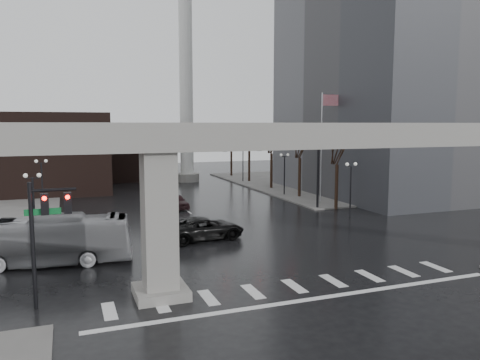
{
  "coord_description": "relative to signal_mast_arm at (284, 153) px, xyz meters",
  "views": [
    {
      "loc": [
        -11.23,
        -22.62,
        8.63
      ],
      "look_at": [
        0.87,
        9.62,
        4.5
      ],
      "focal_mm": 35.0,
      "sensor_mm": 36.0,
      "label": 1
    }
  ],
  "objects": [
    {
      "name": "ground",
      "position": [
        -8.99,
        -18.8,
        -5.83
      ],
      "size": [
        160.0,
        160.0,
        0.0
      ],
      "primitive_type": "plane",
      "color": "black",
      "rests_on": "ground"
    },
    {
      "name": "lamp_left_2",
      "position": [
        -22.49,
        23.2,
        -2.36
      ],
      "size": [
        1.22,
        0.32,
        5.11
      ],
      "color": "black",
      "rests_on": "ground"
    },
    {
      "name": "lamp_left_1",
      "position": [
        -22.49,
        9.2,
        -2.36
      ],
      "size": [
        1.22,
        0.32,
        5.11
      ],
      "color": "black",
      "rests_on": "ground"
    },
    {
      "name": "far_car",
      "position": [
        -9.8,
        5.26,
        -5.07
      ],
      "size": [
        2.38,
        4.64,
        1.51
      ],
      "primitive_type": "imported",
      "rotation": [
        0.0,
        0.0,
        0.14
      ],
      "color": "black",
      "rests_on": "ground"
    },
    {
      "name": "smokestack",
      "position": [
        -2.99,
        27.2,
        7.52
      ],
      "size": [
        3.6,
        3.6,
        30.0
      ],
      "color": "white",
      "rests_on": "ground"
    },
    {
      "name": "elevated_guideway",
      "position": [
        -7.73,
        -18.8,
        1.05
      ],
      "size": [
        48.0,
        2.6,
        8.7
      ],
      "color": "gray",
      "rests_on": "ground"
    },
    {
      "name": "pickup_truck",
      "position": [
        -10.68,
        -8.31,
        -4.98
      ],
      "size": [
        6.44,
        3.59,
        1.7
      ],
      "primitive_type": "imported",
      "rotation": [
        0.0,
        0.0,
        1.7
      ],
      "color": "black",
      "rests_on": "ground"
    },
    {
      "name": "signal_left_pole",
      "position": [
        -21.24,
        -18.3,
        -1.76
      ],
      "size": [
        2.3,
        0.3,
        6.0
      ],
      "color": "black",
      "rests_on": "ground"
    },
    {
      "name": "lamp_left_0",
      "position": [
        -22.49,
        -4.8,
        -2.36
      ],
      "size": [
        1.22,
        0.32,
        5.11
      ],
      "color": "black",
      "rests_on": "ground"
    },
    {
      "name": "lamp_right_2",
      "position": [
        4.51,
        23.2,
        -2.36
      ],
      "size": [
        1.22,
        0.32,
        5.11
      ],
      "color": "black",
      "rests_on": "ground"
    },
    {
      "name": "tree_right_2",
      "position": [
        5.54,
        15.22,
        -2.91
      ],
      "size": [
        1.1,
        1.63,
        7.85
      ],
      "color": "black",
      "rests_on": "ground"
    },
    {
      "name": "tree_right_3",
      "position": [
        5.54,
        23.22,
        -2.85
      ],
      "size": [
        1.11,
        1.66,
        8.02
      ],
      "color": "black",
      "rests_on": "ground"
    },
    {
      "name": "lamp_right_0",
      "position": [
        4.51,
        -4.8,
        -2.36
      ],
      "size": [
        1.22,
        0.32,
        5.11
      ],
      "color": "black",
      "rests_on": "ground"
    },
    {
      "name": "city_bus",
      "position": [
        -21.9,
        -10.96,
        -4.3
      ],
      "size": [
        11.25,
        4.11,
        3.06
      ],
      "primitive_type": "imported",
      "rotation": [
        0.0,
        0.0,
        1.43
      ],
      "color": "#929397",
      "rests_on": "ground"
    },
    {
      "name": "building_far_left",
      "position": [
        -22.99,
        23.2,
        -0.83
      ],
      "size": [
        16.0,
        14.0,
        10.0
      ],
      "primitive_type": "cube",
      "color": "black",
      "rests_on": "ground"
    },
    {
      "name": "building_far_mid",
      "position": [
        -10.99,
        33.2,
        -1.83
      ],
      "size": [
        10.0,
        10.0,
        8.0
      ],
      "primitive_type": "cube",
      "color": "black",
      "rests_on": "ground"
    },
    {
      "name": "tree_right_1",
      "position": [
        5.54,
        7.22,
        -2.98
      ],
      "size": [
        1.09,
        1.61,
        7.67
      ],
      "color": "black",
      "rests_on": "ground"
    },
    {
      "name": "tree_right_4",
      "position": [
        5.54,
        31.22,
        -2.79
      ],
      "size": [
        1.12,
        1.69,
        8.19
      ],
      "color": "black",
      "rests_on": "ground"
    },
    {
      "name": "flagpole_assembly",
      "position": [
        6.3,
        3.2,
        1.7
      ],
      "size": [
        2.06,
        0.12,
        12.0
      ],
      "color": "silver",
      "rests_on": "ground"
    },
    {
      "name": "signal_mast_arm",
      "position": [
        0.0,
        0.0,
        0.0
      ],
      "size": [
        12.12,
        0.43,
        8.0
      ],
      "color": "black",
      "rests_on": "ground"
    },
    {
      "name": "lamp_right_1",
      "position": [
        4.51,
        9.2,
        -2.36
      ],
      "size": [
        1.22,
        0.32,
        5.11
      ],
      "color": "black",
      "rests_on": "ground"
    },
    {
      "name": "sidewalk_ne",
      "position": [
        17.01,
        17.2,
        -5.75
      ],
      "size": [
        28.0,
        36.0,
        0.15
      ],
      "primitive_type": "cube",
      "color": "slate",
      "rests_on": "ground"
    },
    {
      "name": "tree_right_0",
      "position": [
        5.54,
        -0.78,
        -3.04
      ],
      "size": [
        1.09,
        1.58,
        7.5
      ],
      "color": "black",
      "rests_on": "ground"
    },
    {
      "name": "office_tower",
      "position": [
        19.01,
        7.2,
        15.17
      ],
      "size": [
        22.0,
        26.0,
        42.0
      ],
      "primitive_type": "cube",
      "color": "slate",
      "rests_on": "ground"
    }
  ]
}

